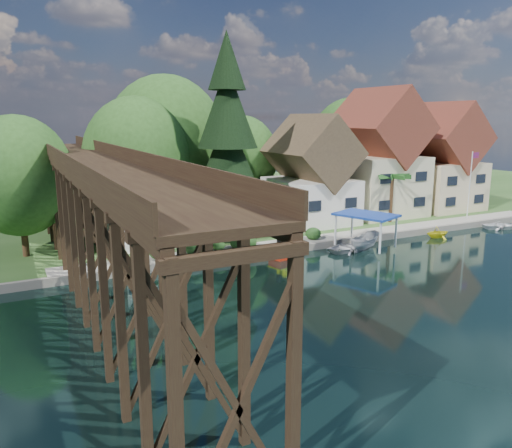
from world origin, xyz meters
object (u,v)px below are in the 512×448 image
object	(u,v)px
flagpole	(471,178)
boat_white_a	(348,246)
boat_canopy	(365,234)
house_left	(311,177)
house_right	(440,164)
boat_white_b	(502,225)
conifer	(228,141)
boat_yellow	(438,231)
trestle_bridge	(96,212)
palm_tree	(392,178)
shed	(140,206)
tugboat	(287,250)
house_center	(377,161)

from	to	relation	value
flagpole	boat_white_a	bearing A→B (deg)	-169.18
boat_canopy	house_left	bearing A→B (deg)	85.17
house_right	boat_white_b	world-z (taller)	house_right
conifer	flagpole	distance (m)	26.92
boat_white_a	boat_yellow	world-z (taller)	boat_yellow
trestle_bridge	house_left	distance (m)	25.42
house_left	conifer	bearing A→B (deg)	-169.63
palm_tree	flagpole	size ratio (longest dim) A/B	0.74
palm_tree	boat_canopy	distance (m)	11.03
boat_white_b	flagpole	bearing A→B (deg)	37.64
flagpole	boat_white_a	world-z (taller)	flagpole
shed	boat_canopy	world-z (taller)	shed
tugboat	boat_white_a	world-z (taller)	tugboat
boat_canopy	boat_white_b	world-z (taller)	boat_canopy
flagpole	house_center	bearing A→B (deg)	137.54
flagpole	boat_white_b	size ratio (longest dim) A/B	1.95
conifer	boat_yellow	size ratio (longest dim) A/B	7.60
shed	boat_white_a	bearing A→B (deg)	-27.45
boat_canopy	shed	bearing A→B (deg)	153.80
conifer	boat_white_b	world-z (taller)	conifer
conifer	flagpole	bearing A→B (deg)	-9.21
conifer	boat_white_a	xyz separation A→B (m)	(7.70, -7.80, -8.75)
shed	palm_tree	bearing A→B (deg)	-4.93
flagpole	boat_canopy	bearing A→B (deg)	-167.26
house_right	conifer	distance (m)	28.30
shed	tugboat	bearing A→B (deg)	-36.58
trestle_bridge	house_right	xyz separation A→B (m)	(41.00, 10.83, 0.43)
house_left	boat_white_a	distance (m)	10.99
house_right	boat_canopy	xyz separation A→B (m)	(-18.84, -9.94, -4.43)
conifer	palm_tree	xyz separation A→B (m)	(17.47, -1.86, -4.01)
conifer	boat_white_b	size ratio (longest dim) A/B	4.90
boat_canopy	trestle_bridge	bearing A→B (deg)	-177.72
house_left	flagpole	distance (m)	17.31
boat_yellow	boat_canopy	bearing A→B (deg)	100.24
tugboat	trestle_bridge	bearing A→B (deg)	-172.72
house_left	boat_yellow	world-z (taller)	house_left
palm_tree	boat_white_b	bearing A→B (deg)	-31.68
house_right	house_left	bearing A→B (deg)	-180.00
house_center	boat_white_a	xyz separation A→B (m)	(-11.34, -10.14, -6.02)
house_right	palm_tree	bearing A→B (deg)	-160.72
house_right	flagpole	bearing A→B (deg)	-106.44
house_center	flagpole	world-z (taller)	house_center
house_right	boat_white_a	xyz separation A→B (m)	(-20.34, -9.64, -5.38)
flagpole	tugboat	size ratio (longest dim) A/B	2.37
palm_tree	boat_white_b	world-z (taller)	palm_tree
flagpole	boat_white_a	xyz separation A→B (m)	(-18.54, -3.54, -4.49)
house_center	trestle_bridge	bearing A→B (deg)	-160.51
trestle_bridge	boat_canopy	distance (m)	22.54
tugboat	boat_white_b	xyz separation A→B (m)	(25.06, -0.71, -0.21)
trestle_bridge	boat_yellow	bearing A→B (deg)	2.25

